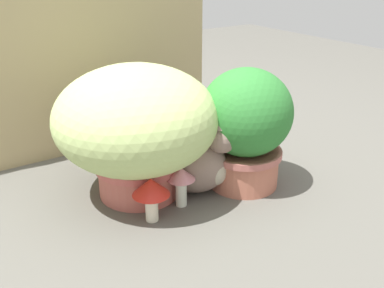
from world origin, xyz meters
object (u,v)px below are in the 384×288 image
Objects in this scene: leafy_planter at (246,125)px; grass_planter at (136,124)px; mushroom_ornament_red at (151,190)px; cat at (196,161)px; mushroom_ornament_pink at (181,179)px.

grass_planter is at bearing 156.11° from leafy_planter.
mushroom_ornament_red is at bearing -176.11° from leafy_planter.
grass_planter is 1.28× the size of leafy_planter.
grass_planter is 3.72× the size of mushroom_ornament_red.
leafy_planter is at bearing -15.51° from cat.
grass_planter is at bearing 73.98° from mushroom_ornament_red.
cat reaches higher than mushroom_ornament_pink.
grass_planter reaches higher than mushroom_ornament_pink.
cat is (0.17, -0.11, -0.14)m from grass_planter.
leafy_planter reaches higher than mushroom_ornament_pink.
mushroom_ornament_red reaches higher than mushroom_ornament_pink.
leafy_planter is at bearing -23.89° from grass_planter.
mushroom_ornament_pink is at bearing 10.77° from mushroom_ornament_red.
mushroom_ornament_pink is at bearing -179.35° from leafy_planter.
leafy_planter is at bearing 3.89° from mushroom_ornament_red.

